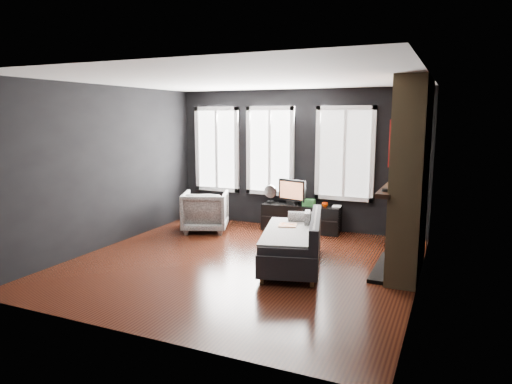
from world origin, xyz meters
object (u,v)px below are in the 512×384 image
at_px(media_console, 301,218).
at_px(mantel_vase, 396,175).
at_px(armchair, 205,209).
at_px(sofa, 292,240).
at_px(monitor, 292,190).
at_px(mug, 325,204).
at_px(book, 332,201).

distance_m(media_console, mantel_vase, 2.45).
bearing_deg(armchair, sofa, 127.70).
relative_size(monitor, mug, 5.41).
distance_m(armchair, mug, 2.28).
distance_m(monitor, mantel_vase, 2.42).
relative_size(sofa, monitor, 2.97).
xyz_separation_m(media_console, mug, (0.46, -0.04, 0.31)).
relative_size(book, mantel_vase, 1.12).
bearing_deg(media_console, mug, -8.17).
height_order(sofa, armchair, armchair).
relative_size(sofa, media_console, 1.20).
relative_size(armchair, book, 3.80).
bearing_deg(mug, armchair, -161.92).
distance_m(mug, book, 0.16).
distance_m(mug, mantel_vase, 1.95).
xyz_separation_m(media_console, book, (0.59, 0.05, 0.37)).
bearing_deg(monitor, book, 19.34).
height_order(book, mantel_vase, mantel_vase).
xyz_separation_m(sofa, armchair, (-2.22, 1.30, 0.04)).
relative_size(sofa, armchair, 2.11).
relative_size(armchair, media_console, 0.57).
bearing_deg(sofa, mantel_vase, 17.97).
bearing_deg(book, monitor, -175.73).
xyz_separation_m(armchair, mantel_vase, (3.55, -0.45, 0.90)).
bearing_deg(book, mantel_vase, -44.39).
height_order(monitor, mantel_vase, mantel_vase).
relative_size(sofa, mantel_vase, 9.00).
bearing_deg(book, sofa, -91.74).
relative_size(monitor, mantel_vase, 3.03).
height_order(sofa, book, sofa).
height_order(media_console, monitor, monitor).
relative_size(media_console, monitor, 2.47).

